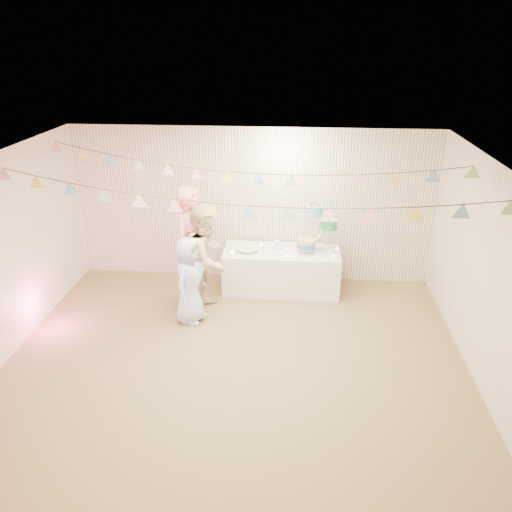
# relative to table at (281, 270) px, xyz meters

# --- Properties ---
(floor) EXTENTS (6.00, 6.00, 0.00)m
(floor) POSITION_rel_table_xyz_m (-0.51, -2.03, -0.35)
(floor) COLOR brown
(floor) RESTS_ON ground
(ceiling) EXTENTS (6.00, 6.00, 0.00)m
(ceiling) POSITION_rel_table_xyz_m (-0.51, -2.03, 2.25)
(ceiling) COLOR silver
(ceiling) RESTS_ON ground
(back_wall) EXTENTS (6.00, 6.00, 0.00)m
(back_wall) POSITION_rel_table_xyz_m (-0.51, 0.47, 0.95)
(back_wall) COLOR white
(back_wall) RESTS_ON ground
(front_wall) EXTENTS (6.00, 6.00, 0.00)m
(front_wall) POSITION_rel_table_xyz_m (-0.51, -4.53, 0.95)
(front_wall) COLOR white
(front_wall) RESTS_ON ground
(right_wall) EXTENTS (5.00, 5.00, 0.00)m
(right_wall) POSITION_rel_table_xyz_m (2.49, -2.03, 0.95)
(right_wall) COLOR white
(right_wall) RESTS_ON ground
(table) EXTENTS (1.89, 0.76, 0.71)m
(table) POSITION_rel_table_xyz_m (0.00, 0.00, 0.00)
(table) COLOR white
(table) RESTS_ON floor
(cake_stand) EXTENTS (0.70, 0.41, 0.78)m
(cake_stand) POSITION_rel_table_xyz_m (0.55, 0.05, 0.79)
(cake_stand) COLOR silver
(cake_stand) RESTS_ON table
(cake_bottom) EXTENTS (0.31, 0.31, 0.15)m
(cake_bottom) POSITION_rel_table_xyz_m (0.40, -0.01, 0.48)
(cake_bottom) COLOR teal
(cake_bottom) RESTS_ON cake_stand
(cake_middle) EXTENTS (0.27, 0.27, 0.22)m
(cake_middle) POSITION_rel_table_xyz_m (0.73, 0.14, 0.75)
(cake_middle) COLOR #1D8945
(cake_middle) RESTS_ON cake_stand
(cake_top_tier) EXTENTS (0.25, 0.25, 0.19)m
(cake_top_tier) POSITION_rel_table_xyz_m (0.49, 0.02, 1.02)
(cake_top_tier) COLOR #4FB5FB
(cake_top_tier) RESTS_ON cake_stand
(platter) EXTENTS (0.35, 0.35, 0.02)m
(platter) POSITION_rel_table_xyz_m (-0.55, -0.05, 0.40)
(platter) COLOR white
(platter) RESTS_ON table
(posy) EXTENTS (0.14, 0.14, 0.16)m
(posy) POSITION_rel_table_xyz_m (-0.07, 0.05, 0.47)
(posy) COLOR white
(posy) RESTS_ON table
(person_adult_a) EXTENTS (0.74, 0.84, 1.92)m
(person_adult_a) POSITION_rel_table_xyz_m (-1.32, -0.59, 0.61)
(person_adult_a) COLOR #E58277
(person_adult_a) RESTS_ON floor
(person_adult_b) EXTENTS (0.81, 0.95, 1.72)m
(person_adult_b) POSITION_rel_table_xyz_m (-1.10, -0.74, 0.50)
(person_adult_b) COLOR tan
(person_adult_b) RESTS_ON floor
(person_child) EXTENTS (0.59, 0.74, 1.32)m
(person_child) POSITION_rel_table_xyz_m (-1.30, -1.08, 0.31)
(person_child) COLOR #AECAF7
(person_child) RESTS_ON floor
(bunting_back) EXTENTS (5.60, 1.10, 0.40)m
(bunting_back) POSITION_rel_table_xyz_m (-0.51, -0.93, 2.00)
(bunting_back) COLOR pink
(bunting_back) RESTS_ON ceiling
(bunting_front) EXTENTS (5.60, 0.90, 0.36)m
(bunting_front) POSITION_rel_table_xyz_m (-0.51, -2.23, 1.97)
(bunting_front) COLOR #72A5E5
(bunting_front) RESTS_ON ceiling
(tealight_0) EXTENTS (0.04, 0.04, 0.03)m
(tealight_0) POSITION_rel_table_xyz_m (-0.80, -0.15, 0.37)
(tealight_0) COLOR #FFD88C
(tealight_0) RESTS_ON table
(tealight_1) EXTENTS (0.04, 0.04, 0.03)m
(tealight_1) POSITION_rel_table_xyz_m (-0.35, 0.18, 0.37)
(tealight_1) COLOR #FFD88C
(tealight_1) RESTS_ON table
(tealight_2) EXTENTS (0.04, 0.04, 0.03)m
(tealight_2) POSITION_rel_table_xyz_m (0.10, -0.22, 0.37)
(tealight_2) COLOR #FFD88C
(tealight_2) RESTS_ON table
(tealight_3) EXTENTS (0.04, 0.04, 0.03)m
(tealight_3) POSITION_rel_table_xyz_m (0.35, 0.22, 0.37)
(tealight_3) COLOR #FFD88C
(tealight_3) RESTS_ON table
(tealight_4) EXTENTS (0.04, 0.04, 0.03)m
(tealight_4) POSITION_rel_table_xyz_m (0.82, -0.18, 0.37)
(tealight_4) COLOR #FFD88C
(tealight_4) RESTS_ON table
(tealight_5) EXTENTS (0.04, 0.04, 0.03)m
(tealight_5) POSITION_rel_table_xyz_m (0.90, 0.15, 0.37)
(tealight_5) COLOR #FFD88C
(tealight_5) RESTS_ON table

